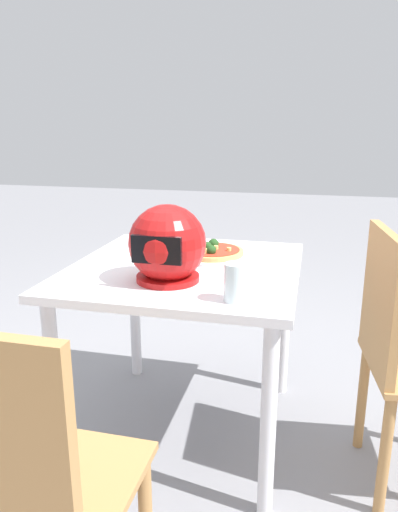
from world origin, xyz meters
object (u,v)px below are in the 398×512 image
object	(u,v)px
chair_far	(18,492)
drinking_glass	(236,283)
dining_table	(186,289)
pizza	(211,251)
motorcycle_helmet	(167,245)

from	to	relation	value
chair_far	drinking_glass	bearing A→B (deg)	-117.25
dining_table	chair_far	size ratio (longest dim) A/B	0.98
dining_table	pizza	bearing A→B (deg)	-117.19
motorcycle_helmet	chair_far	xyz separation A→B (m)	(0.08, 0.79, -0.32)
dining_table	motorcycle_helmet	distance (m)	0.29
pizza	motorcycle_helmet	xyz separation A→B (m)	(0.08, 0.32, 0.10)
pizza	drinking_glass	size ratio (longest dim) A/B	2.14
dining_table	drinking_glass	bearing A→B (deg)	126.33
drinking_glass	dining_table	bearing A→B (deg)	-53.67
pizza	motorcycle_helmet	distance (m)	0.35
pizza	drinking_glass	xyz separation A→B (m)	(-0.18, 0.47, 0.03)
dining_table	motorcycle_helmet	bearing A→B (deg)	86.52
pizza	motorcycle_helmet	world-z (taller)	motorcycle_helmet
motorcycle_helmet	chair_far	bearing A→B (deg)	84.37
motorcycle_helmet	chair_far	world-z (taller)	motorcycle_helmet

